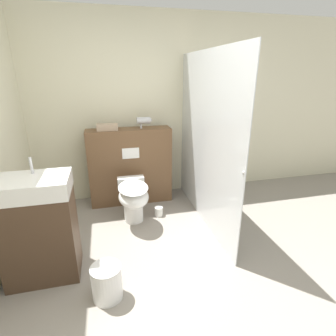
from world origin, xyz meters
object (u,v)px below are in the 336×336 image
hair_drier (144,121)px  waste_bin (107,282)px  sink_vanity (39,229)px  toilet (133,198)px

hair_drier → waste_bin: hair_drier is taller
sink_vanity → toilet: bearing=38.3°
sink_vanity → hair_drier: (1.13, 1.27, 0.67)m
hair_drier → toilet: bearing=-113.1°
hair_drier → waste_bin: bearing=-109.5°
toilet → hair_drier: 1.03m
toilet → hair_drier: bearing=66.9°
sink_vanity → waste_bin: size_ratio=3.67×
toilet → sink_vanity: sink_vanity is taller
hair_drier → waste_bin: (-0.60, -1.69, -1.00)m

